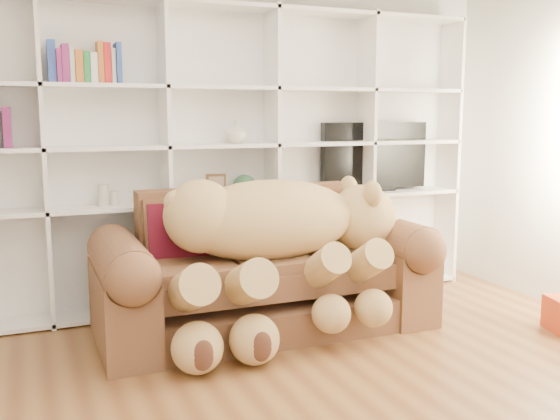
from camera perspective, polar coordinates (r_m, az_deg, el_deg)
name	(u,v)px	position (r m, az deg, el deg)	size (l,w,h in m)	color
wall_back	(213,138)	(5.18, -6.12, 6.55)	(5.00, 0.02, 2.70)	silver
bookshelf	(189,145)	(4.99, -8.32, 5.91)	(4.43, 0.35, 2.40)	white
sofa	(264,277)	(4.55, -1.48, -6.13)	(2.37, 1.02, 1.00)	brown
teddy_bear	(276,237)	(4.30, -0.35, -2.46)	(1.91, 1.01, 1.11)	tan
throw_pillow	(177,233)	(4.47, -9.37, -2.10)	(0.42, 0.14, 0.42)	#520E1B
tv	(374,157)	(5.64, 8.61, 4.80)	(1.03, 0.18, 0.61)	black
picture_frame	(216,186)	(5.01, -5.88, 2.17)	(0.16, 0.03, 0.20)	#52361C
green_vase	(244,186)	(5.09, -3.27, 2.16)	(0.20, 0.20, 0.20)	#2A5137
figurine_tall	(103,195)	(4.84, -15.84, 1.31)	(0.08, 0.08, 0.16)	beige
figurine_short	(114,198)	(4.86, -14.90, 1.03)	(0.06, 0.06, 0.11)	beige
snow_globe	(153,196)	(4.90, -11.55, 1.23)	(0.10, 0.10, 0.10)	silver
shelf_vase	(236,132)	(5.03, -4.02, 7.14)	(0.17, 0.17, 0.18)	beige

